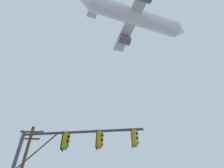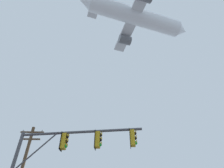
% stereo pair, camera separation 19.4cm
% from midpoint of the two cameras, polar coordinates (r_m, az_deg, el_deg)
% --- Properties ---
extents(signal_pole_near, '(7.12, 1.20, 6.52)m').
position_cam_midpoint_polar(signal_pole_near, '(11.62, -13.11, -19.27)').
color(signal_pole_near, '#4C4C51').
rests_on(signal_pole_near, ground).
extents(airplane, '(29.24, 22.58, 8.06)m').
position_cam_midpoint_polar(airplane, '(53.48, 7.05, 18.71)').
color(airplane, white).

